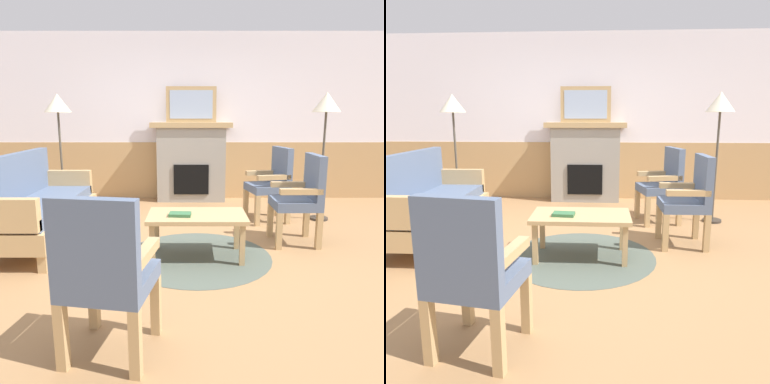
# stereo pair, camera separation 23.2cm
# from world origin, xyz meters

# --- Properties ---
(ground_plane) EXTENTS (14.00, 14.00, 0.00)m
(ground_plane) POSITION_xyz_m (0.00, 0.00, 0.00)
(ground_plane) COLOR #997047
(wall_back) EXTENTS (7.20, 0.14, 2.70)m
(wall_back) POSITION_xyz_m (0.00, 2.60, 1.31)
(wall_back) COLOR white
(wall_back) RESTS_ON ground_plane
(fireplace) EXTENTS (1.30, 0.44, 1.28)m
(fireplace) POSITION_xyz_m (0.00, 2.35, 0.65)
(fireplace) COLOR gray
(fireplace) RESTS_ON ground_plane
(framed_picture) EXTENTS (0.80, 0.04, 0.56)m
(framed_picture) POSITION_xyz_m (0.00, 2.35, 1.56)
(framed_picture) COLOR tan
(framed_picture) RESTS_ON fireplace
(couch) EXTENTS (0.70, 1.80, 0.98)m
(couch) POSITION_xyz_m (-1.68, 0.28, 0.40)
(couch) COLOR tan
(couch) RESTS_ON ground_plane
(coffee_table) EXTENTS (0.96, 0.56, 0.44)m
(coffee_table) POSITION_xyz_m (0.06, -0.18, 0.39)
(coffee_table) COLOR tan
(coffee_table) RESTS_ON ground_plane
(round_rug) EXTENTS (1.48, 1.48, 0.01)m
(round_rug) POSITION_xyz_m (0.06, -0.18, 0.00)
(round_rug) COLOR #4C564C
(round_rug) RESTS_ON ground_plane
(book_on_table) EXTENTS (0.22, 0.16, 0.03)m
(book_on_table) POSITION_xyz_m (-0.10, -0.25, 0.46)
(book_on_table) COLOR #33663D
(book_on_table) RESTS_ON coffee_table
(armchair_near_fireplace) EXTENTS (0.57, 0.57, 0.98)m
(armchair_near_fireplace) POSITION_xyz_m (1.08, 1.14, 0.54)
(armchair_near_fireplace) COLOR tan
(armchair_near_fireplace) RESTS_ON ground_plane
(armchair_by_window_left) EXTENTS (0.49, 0.49, 0.98)m
(armchair_by_window_left) POSITION_xyz_m (1.20, 0.24, 0.54)
(armchair_by_window_left) COLOR tan
(armchair_by_window_left) RESTS_ON ground_plane
(armchair_front_left) EXTENTS (0.55, 0.55, 0.98)m
(armchair_front_left) POSITION_xyz_m (-0.47, -1.76, 0.54)
(armchair_front_left) COLOR tan
(armchair_front_left) RESTS_ON ground_plane
(floor_lamp_by_couch) EXTENTS (0.36, 0.36, 1.68)m
(floor_lamp_by_couch) POSITION_xyz_m (-1.83, 1.50, 1.45)
(floor_lamp_by_couch) COLOR #332D28
(floor_lamp_by_couch) RESTS_ON ground_plane
(floor_lamp_by_chairs) EXTENTS (0.36, 0.36, 1.68)m
(floor_lamp_by_chairs) POSITION_xyz_m (1.74, 1.18, 1.45)
(floor_lamp_by_chairs) COLOR #332D28
(floor_lamp_by_chairs) RESTS_ON ground_plane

